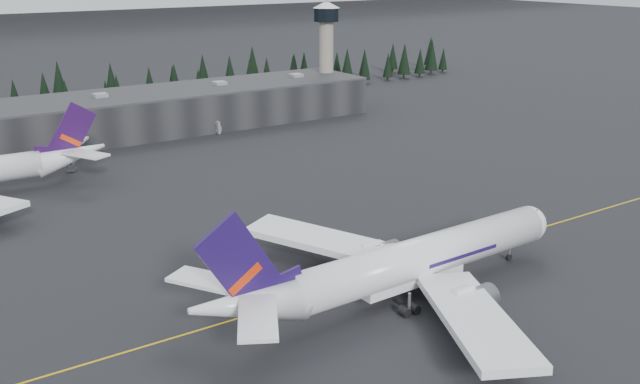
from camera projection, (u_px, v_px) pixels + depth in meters
ground at (383, 269)px, 126.35m from camera, size 1400.00×1400.00×0.00m
taxiline at (390, 273)px, 124.77m from camera, size 400.00×0.40×0.02m
terminal at (134, 114)px, 223.15m from camera, size 160.00×30.00×12.60m
control_tower at (326, 43)px, 259.83m from camera, size 10.00×10.00×37.70m
treeline at (97, 92)px, 252.00m from camera, size 360.00×20.00×15.00m
jet_main at (396, 266)px, 113.26m from camera, size 71.64×66.11×21.06m
gse_vehicle_a at (71, 169)px, 183.77m from camera, size 3.69×6.16×1.60m
gse_vehicle_b at (219, 132)px, 223.78m from camera, size 4.49×2.32×1.46m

